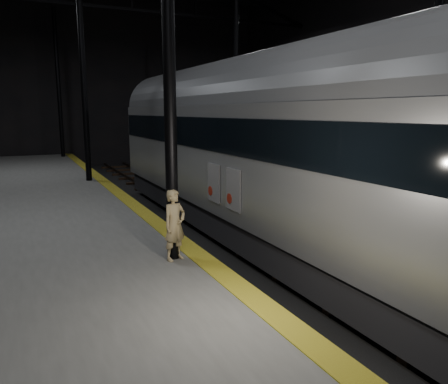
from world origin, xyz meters
TOP-DOWN VIEW (x-y plane):
  - ground at (0.00, 0.00)m, footprint 44.00×44.00m
  - platform_right at (7.50, 0.00)m, footprint 9.00×43.80m
  - tactile_strip at (-3.25, 0.00)m, footprint 0.50×43.80m
  - track at (0.00, 0.00)m, footprint 2.40×43.00m
  - train at (-0.00, -1.43)m, footprint 3.21×21.46m
  - woman at (-3.80, -4.13)m, footprint 0.66×0.55m

SIDE VIEW (x-z plane):
  - ground at x=0.00m, z-range 0.00..0.00m
  - track at x=0.00m, z-range -0.05..0.19m
  - platform_right at x=7.50m, z-range 0.00..1.00m
  - tactile_strip at x=-3.25m, z-range 1.00..1.01m
  - woman at x=-3.80m, z-range 1.00..2.54m
  - train at x=0.00m, z-range 0.33..6.07m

